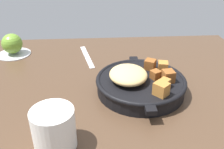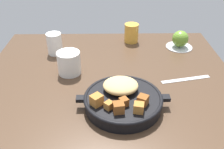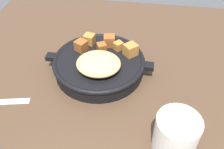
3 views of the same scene
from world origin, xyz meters
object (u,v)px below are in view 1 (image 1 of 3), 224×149
object	(u,v)px
cast_iron_skillet	(140,82)
butter_knife	(87,56)
ceramic_mug_white	(54,129)
red_apple	(12,44)

from	to	relation	value
cast_iron_skillet	butter_knife	xyz separation A→B (cm)	(23.20, 14.46, -2.63)
butter_knife	ceramic_mug_white	world-z (taller)	ceramic_mug_white
red_apple	butter_knife	size ratio (longest dim) A/B	0.38
cast_iron_skillet	red_apple	size ratio (longest dim) A/B	4.02
red_apple	ceramic_mug_white	size ratio (longest dim) A/B	0.83
ceramic_mug_white	butter_knife	bearing A→B (deg)	-7.21
cast_iron_skillet	red_apple	xyz separation A→B (cm)	(26.98, 40.15, 1.27)
red_apple	ceramic_mug_white	distance (cm)	49.77
red_apple	butter_knife	world-z (taller)	red_apple
butter_knife	ceramic_mug_white	xyz separation A→B (cm)	(-41.60, 5.26, 4.02)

